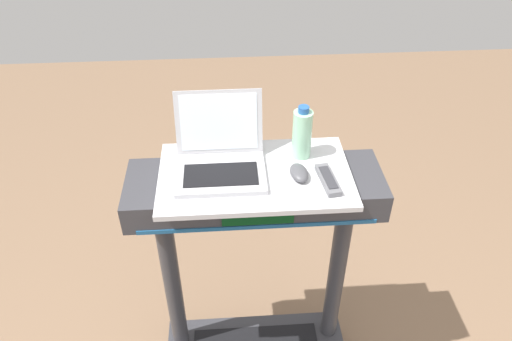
% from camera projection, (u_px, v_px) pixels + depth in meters
% --- Properties ---
extents(desk_board, '(0.66, 0.40, 0.02)m').
position_uv_depth(desk_board, '(255.00, 175.00, 1.70)').
color(desk_board, silver).
rests_on(desk_board, treadmill_base).
extents(laptop, '(0.30, 0.29, 0.24)m').
position_uv_depth(laptop, '(220.00, 156.00, 1.68)').
color(laptop, '#B7B7BC').
rests_on(laptop, desk_board).
extents(computer_mouse, '(0.07, 0.11, 0.03)m').
position_uv_depth(computer_mouse, '(299.00, 173.00, 1.66)').
color(computer_mouse, '#4C4C51').
rests_on(computer_mouse, desk_board).
extents(water_bottle, '(0.07, 0.07, 0.20)m').
position_uv_depth(water_bottle, '(302.00, 133.00, 1.72)').
color(water_bottle, '#9EDBB2').
rests_on(water_bottle, desk_board).
extents(tv_remote, '(0.07, 0.16, 0.02)m').
position_uv_depth(tv_remote, '(328.00, 180.00, 1.64)').
color(tv_remote, slate).
rests_on(tv_remote, desk_board).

